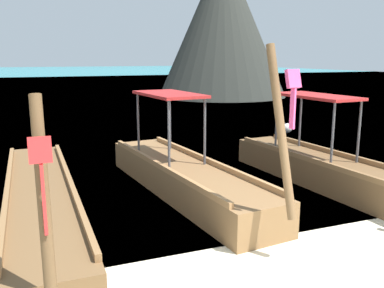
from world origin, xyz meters
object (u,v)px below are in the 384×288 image
at_px(longtail_boat_pink_ribbon, 184,176).
at_px(karst_rock, 225,26).
at_px(longtail_boat_violet_ribbon, 338,173).
at_px(mooring_buoy_near, 287,128).
at_px(longtail_boat_red_ribbon, 41,201).

relative_size(longtail_boat_pink_ribbon, karst_rock, 0.61).
xyz_separation_m(longtail_boat_violet_ribbon, karst_rock, (7.31, 20.40, 4.46)).
distance_m(longtail_boat_violet_ribbon, mooring_buoy_near, 6.63).
distance_m(karst_rock, mooring_buoy_near, 15.77).
bearing_deg(karst_rock, longtail_boat_violet_ribbon, -109.71).
xyz_separation_m(longtail_boat_red_ribbon, mooring_buoy_near, (8.68, 5.23, -0.09)).
height_order(longtail_boat_red_ribbon, longtail_boat_pink_ribbon, longtail_boat_pink_ribbon).
relative_size(longtail_boat_red_ribbon, mooring_buoy_near, 19.62).
bearing_deg(longtail_boat_red_ribbon, longtail_boat_violet_ribbon, -7.47).
xyz_separation_m(longtail_boat_red_ribbon, longtail_boat_pink_ribbon, (2.78, 0.21, 0.09)).
height_order(longtail_boat_pink_ribbon, mooring_buoy_near, longtail_boat_pink_ribbon).
bearing_deg(longtail_boat_violet_ribbon, karst_rock, 70.29).
bearing_deg(mooring_buoy_near, karst_rock, 72.77).
bearing_deg(karst_rock, longtail_boat_red_ribbon, -123.80).
bearing_deg(mooring_buoy_near, longtail_boat_violet_ribbon, -115.35).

